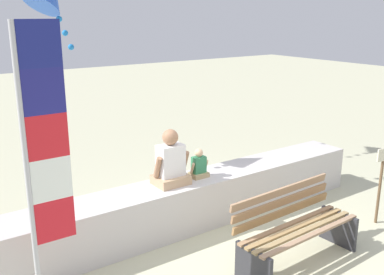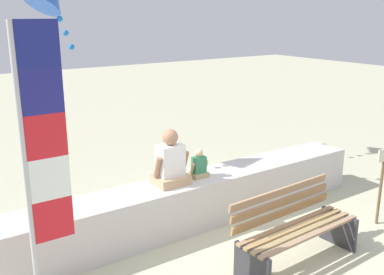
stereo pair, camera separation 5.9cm
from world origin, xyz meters
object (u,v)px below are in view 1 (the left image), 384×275
flag_banner (41,153)px  sign_post (381,179)px  person_child (199,166)px  person_adult (171,163)px  park_bench (295,229)px

flag_banner → sign_post: bearing=-9.0°
person_child → flag_banner: 2.63m
person_adult → sign_post: bearing=-30.5°
person_adult → sign_post: person_adult is taller
park_bench → sign_post: bearing=0.7°
sign_post → person_child: bearing=144.2°
person_adult → person_child: 0.48m
person_adult → park_bench: bearing=-62.4°
park_bench → flag_banner: size_ratio=0.59×
sign_post → park_bench: bearing=-179.3°
person_adult → flag_banner: bearing=-157.4°
person_child → park_bench: bearing=-77.8°
flag_banner → sign_post: flag_banner is taller
person_child → sign_post: 2.57m
flag_banner → sign_post: size_ratio=2.56×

